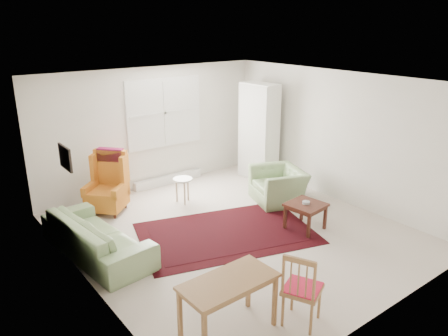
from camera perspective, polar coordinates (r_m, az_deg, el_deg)
room at (r=7.08m, az=0.56°, el=1.43°), size 5.04×5.54×2.51m
rug at (r=7.33m, az=0.34°, el=-8.45°), size 3.23×2.56×0.03m
sofa at (r=6.82m, az=-16.37°, el=-7.62°), size 1.05×2.17×0.84m
armchair at (r=8.51m, az=7.11°, el=-1.84°), size 1.17×1.25×0.79m
wingback_chair at (r=8.19m, az=-15.21°, el=-1.89°), size 0.96×0.96×1.14m
coffee_table at (r=7.52m, az=10.56°, el=-6.20°), size 0.64×0.64×0.47m
stool at (r=8.48m, az=-5.36°, el=-2.91°), size 0.43×0.43×0.50m
cabinet at (r=9.59m, az=4.58°, el=4.73°), size 0.51×0.88×2.11m
desk at (r=5.08m, az=0.60°, el=-17.68°), size 1.10×0.56×0.69m
desk_chair at (r=5.24m, az=10.22°, el=-15.08°), size 0.55×0.55×0.94m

